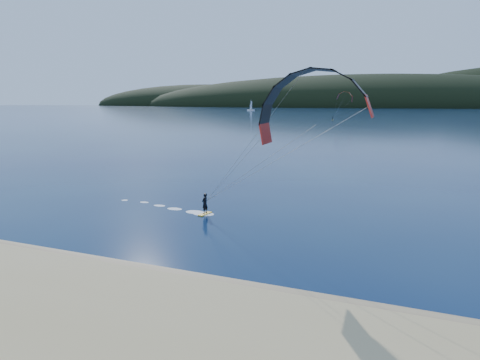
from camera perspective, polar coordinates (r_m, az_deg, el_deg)
The scene contains 6 objects.
ground at distance 21.02m, azimuth -17.47°, elevation -18.12°, with size 1800.00×1800.00×0.00m, color #08163C.
wet_sand at distance 24.26m, azimuth -10.75°, elevation -13.52°, with size 220.00×2.50×0.10m.
headland at distance 759.59m, azimuth 20.26°, elevation 9.75°, with size 1200.00×310.00×140.00m.
kitesurfer_near at distance 27.75m, azimuth 9.76°, elevation 7.20°, with size 25.31×7.71×13.24m.
kitesurfer_far at distance 218.51m, azimuth 14.66°, elevation 11.03°, with size 11.06×6.79×13.66m.
sailboat at distance 431.65m, azimuth 1.56°, elevation 9.96°, with size 8.40×5.22×11.69m.
Camera 1 is at (11.79, -14.16, 10.11)m, focal length 29.95 mm.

